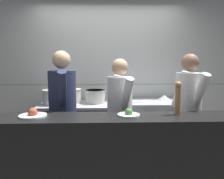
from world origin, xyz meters
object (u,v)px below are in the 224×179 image
object	(u,v)px
pepper_mill	(178,97)
chef_line	(188,111)
stock_pot	(53,97)
chefs_knife	(130,103)
plated_dish_appetiser	(129,114)
chef_sous	(120,113)
plated_dish_main	(33,114)
braising_pot	(95,96)
chef_head_cook	(63,110)
oven_range	(75,131)
mixing_bowl_steel	(164,98)
sauce_pot	(73,96)

from	to	relation	value
pepper_mill	chef_line	xyz separation A→B (m)	(0.31, 0.50, -0.26)
stock_pot	chefs_knife	world-z (taller)	stock_pot
plated_dish_appetiser	pepper_mill	bearing A→B (deg)	3.73
plated_dish_appetiser	chef_sous	xyz separation A→B (m)	(-0.05, 0.56, -0.13)
pepper_mill	plated_dish_main	bearing A→B (deg)	-178.81
plated_dish_main	braising_pot	bearing A→B (deg)	64.90
stock_pot	plated_dish_appetiser	world-z (taller)	stock_pot
plated_dish_appetiser	chef_line	bearing A→B (deg)	32.61
chefs_knife	pepper_mill	bearing A→B (deg)	-69.40
plated_dish_main	chef_head_cook	size ratio (longest dim) A/B	0.17
oven_range	mixing_bowl_steel	distance (m)	1.54
stock_pot	chefs_knife	xyz separation A→B (m)	(1.18, -0.11, -0.08)
chefs_knife	pepper_mill	distance (m)	1.10
plated_dish_appetiser	chef_line	world-z (taller)	chef_line
sauce_pot	chef_sous	size ratio (longest dim) A/B	0.17
oven_range	chef_line	size ratio (longest dim) A/B	0.64
braising_pot	pepper_mill	bearing A→B (deg)	-53.08
sauce_pot	plated_dish_main	world-z (taller)	sauce_pot
pepper_mill	plated_dish_appetiser	bearing A→B (deg)	-176.27
stock_pot	plated_dish_appetiser	distance (m)	1.56
chefs_knife	pepper_mill	world-z (taller)	pepper_mill
stock_pot	sauce_pot	world-z (taller)	stock_pot
stock_pot	mixing_bowl_steel	size ratio (longest dim) A/B	1.35
braising_pot	chef_sous	distance (m)	0.77
plated_dish_appetiser	chef_head_cook	distance (m)	0.94
oven_range	chef_line	world-z (taller)	chef_line
chef_line	plated_dish_main	bearing A→B (deg)	-178.00
oven_range	chefs_knife	bearing A→B (deg)	-11.06
oven_range	pepper_mill	xyz separation A→B (m)	(1.25, -1.18, 0.73)
oven_range	stock_pot	bearing A→B (deg)	-170.08
sauce_pot	chef_sous	xyz separation A→B (m)	(0.70, -0.70, -0.13)
braising_pot	mixing_bowl_steel	size ratio (longest dim) A/B	1.38
plated_dish_appetiser	pepper_mill	world-z (taller)	pepper_mill
stock_pot	plated_dish_main	size ratio (longest dim) A/B	1.17
chefs_knife	plated_dish_appetiser	bearing A→B (deg)	-97.59
plated_dish_appetiser	sauce_pot	bearing A→B (deg)	120.84
braising_pot	chefs_knife	xyz separation A→B (m)	(0.53, -0.21, -0.07)
mixing_bowl_steel	chefs_knife	size ratio (longest dim) A/B	0.68
braising_pot	chefs_knife	bearing A→B (deg)	-21.11
pepper_mill	chef_line	world-z (taller)	chef_line
plated_dish_main	plated_dish_appetiser	xyz separation A→B (m)	(0.98, -0.00, -0.00)
stock_pot	braising_pot	bearing A→B (deg)	7.97
chef_sous	sauce_pot	bearing A→B (deg)	115.96
braising_pot	plated_dish_main	bearing A→B (deg)	-115.10
oven_range	chef_head_cook	size ratio (longest dim) A/B	0.63
stock_pot	braising_pot	distance (m)	0.65
oven_range	plated_dish_appetiser	xyz separation A→B (m)	(0.73, -1.21, 0.56)
plated_dish_main	chef_head_cook	distance (m)	0.57
braising_pot	oven_range	bearing A→B (deg)	-173.87
oven_range	pepper_mill	distance (m)	1.86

